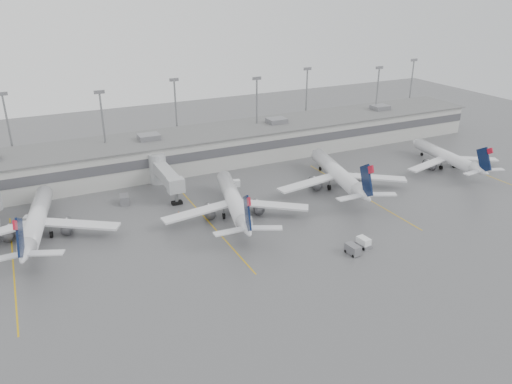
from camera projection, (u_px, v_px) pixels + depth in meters
name	position (u px, v px, depth m)	size (l,w,h in m)	color
ground	(360.00, 261.00, 83.79)	(260.00, 260.00, 0.00)	#505053
terminal	(226.00, 144.00, 130.18)	(152.00, 17.00, 9.45)	#ADADA7
light_masts	(217.00, 110.00, 131.90)	(142.40, 8.00, 20.60)	gray
jet_bridge_right	(163.00, 172.00, 111.87)	(4.00, 17.20, 7.00)	#96989B
stand_markings	(290.00, 208.00, 103.66)	(105.25, 40.00, 0.01)	#CD9D0C
jet_far_left	(36.00, 221.00, 90.35)	(29.13, 32.96, 10.76)	silver
jet_mid_left	(234.00, 201.00, 98.60)	(28.43, 32.25, 10.61)	silver
jet_mid_right	(339.00, 174.00, 112.30)	(29.68, 33.64, 11.03)	silver
jet_far_right	(448.00, 157.00, 124.77)	(25.85, 29.14, 9.44)	silver
baggage_tug	(363.00, 243.00, 88.11)	(2.06, 2.95, 1.80)	white
baggage_cart	(353.00, 249.00, 85.74)	(1.81, 2.86, 1.75)	slate
gse_uld_a	(31.00, 220.00, 96.15)	(2.53, 1.69, 1.79)	white
gse_uld_b	(235.00, 183.00, 114.29)	(2.11, 1.41, 1.50)	white
gse_uld_c	(326.00, 162.00, 127.44)	(2.21, 1.47, 1.56)	white
gse_loader	(125.00, 199.00, 105.30)	(1.86, 2.97, 1.86)	slate
cone_b	(179.00, 213.00, 100.62)	(0.44, 0.44, 0.70)	#FF5D05
cone_c	(312.00, 183.00, 115.66)	(0.45, 0.45, 0.72)	#FF5D05
cone_d	(462.00, 161.00, 129.89)	(0.39, 0.39, 0.63)	#FF5D05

